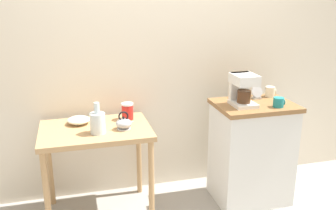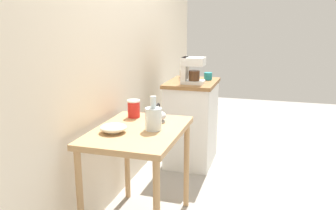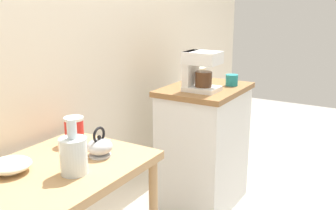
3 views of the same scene
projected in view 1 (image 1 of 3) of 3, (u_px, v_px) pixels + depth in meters
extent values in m
plane|color=gray|center=(176.00, 207.00, 3.18)|extent=(8.00, 8.00, 0.00)
cube|color=beige|center=(172.00, 36.00, 3.24)|extent=(4.40, 0.10, 2.80)
cube|color=tan|center=(95.00, 131.00, 2.88)|extent=(0.85, 0.60, 0.04)
cylinder|color=tan|center=(47.00, 198.00, 2.66)|extent=(0.04, 0.04, 0.72)
cylinder|color=tan|center=(151.00, 184.00, 2.85)|extent=(0.04, 0.04, 0.72)
cylinder|color=tan|center=(50.00, 166.00, 3.14)|extent=(0.04, 0.04, 0.72)
cylinder|color=tan|center=(139.00, 156.00, 3.33)|extent=(0.04, 0.04, 0.72)
cube|color=white|center=(251.00, 154.00, 3.21)|extent=(0.62, 0.46, 0.85)
cube|color=olive|center=(255.00, 105.00, 3.08)|extent=(0.65, 0.49, 0.04)
cylinder|color=beige|center=(79.00, 123.00, 2.97)|extent=(0.08, 0.08, 0.01)
ellipsoid|color=beige|center=(79.00, 120.00, 2.96)|extent=(0.18, 0.18, 0.05)
cylinder|color=#B2B5BA|center=(124.00, 129.00, 2.85)|extent=(0.10, 0.10, 0.01)
ellipsoid|color=#B2B5BA|center=(124.00, 124.00, 2.84)|extent=(0.12, 0.12, 0.07)
cone|color=#B2B5BA|center=(131.00, 122.00, 2.85)|extent=(0.06, 0.03, 0.04)
sphere|color=black|center=(124.00, 118.00, 2.82)|extent=(0.02, 0.02, 0.02)
torus|color=black|center=(123.00, 116.00, 2.82)|extent=(0.08, 0.01, 0.08)
cylinder|color=silver|center=(98.00, 123.00, 2.76)|extent=(0.12, 0.12, 0.16)
cylinder|color=silver|center=(97.00, 108.00, 2.72)|extent=(0.04, 0.04, 0.08)
cylinder|color=red|center=(128.00, 112.00, 3.06)|extent=(0.09, 0.09, 0.12)
cylinder|color=white|center=(127.00, 104.00, 3.04)|extent=(0.10, 0.10, 0.01)
cube|color=white|center=(243.00, 104.00, 3.01)|extent=(0.18, 0.22, 0.03)
cube|color=white|center=(239.00, 88.00, 3.05)|extent=(0.16, 0.05, 0.26)
cube|color=white|center=(244.00, 79.00, 2.95)|extent=(0.18, 0.22, 0.08)
cylinder|color=#4C2D19|center=(244.00, 97.00, 2.98)|extent=(0.11, 0.11, 0.10)
cylinder|color=beige|center=(270.00, 92.00, 3.25)|extent=(0.08, 0.08, 0.09)
torus|color=beige|center=(274.00, 91.00, 3.26)|extent=(0.01, 0.06, 0.06)
cylinder|color=teal|center=(278.00, 102.00, 2.97)|extent=(0.08, 0.08, 0.08)
torus|color=teal|center=(283.00, 102.00, 2.98)|extent=(0.01, 0.05, 0.05)
cube|color=#B2B5BA|center=(256.00, 98.00, 3.20)|extent=(0.07, 0.05, 0.02)
cylinder|color=#B2B5BA|center=(257.00, 92.00, 3.19)|extent=(0.10, 0.05, 0.10)
cylinder|color=black|center=(257.00, 92.00, 3.18)|extent=(0.09, 0.03, 0.08)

